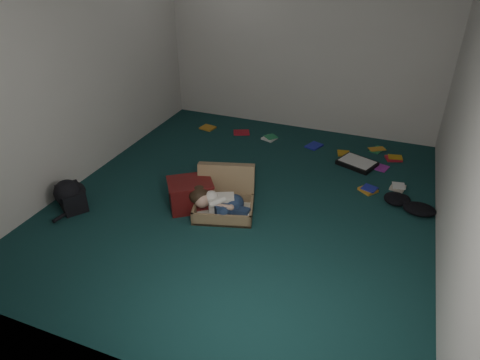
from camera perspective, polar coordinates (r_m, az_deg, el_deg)
The scene contains 12 objects.
floor at distance 4.82m, azimuth 0.65°, elevation -2.75°, with size 4.50×4.50×0.00m, color #143A39.
wall_back at distance 6.33m, azimuth 8.36°, elevation 17.95°, with size 4.50×4.50×0.00m, color silver.
wall_front at distance 2.47m, azimuth -18.09°, elevation -3.97°, with size 4.50×4.50×0.00m, color silver.
wall_left at distance 5.27m, azimuth -20.70°, elevation 13.84°, with size 4.50×4.50×0.00m, color silver.
wall_right at distance 4.04m, azimuth 28.55°, elevation 7.39°, with size 4.50×4.50×0.00m, color silver.
suitcase at distance 4.62m, azimuth -2.05°, elevation -2.37°, with size 0.77×0.76×0.46m.
person at distance 4.47m, azimuth -2.84°, elevation -2.99°, with size 0.69×0.35×0.28m.
maroon_bin at distance 4.66m, azimuth -6.61°, elevation -1.88°, with size 0.60×0.57×0.32m.
backpack at distance 4.98m, azimuth -21.54°, elevation -2.19°, with size 0.43×0.35×0.26m, color black, non-canonical shape.
clothing_pile at distance 4.99m, azimuth 21.39°, elevation -2.99°, with size 0.39×0.32×0.13m, color black, non-canonical shape.
paper_tray at distance 5.73m, azimuth 15.35°, elevation 2.20°, with size 0.54×0.48×0.06m.
book_scatter at distance 5.92m, azimuth 11.21°, elevation 3.49°, with size 3.01×1.34×0.02m.
Camera 1 is at (1.42, -3.77, 2.64)m, focal length 32.00 mm.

